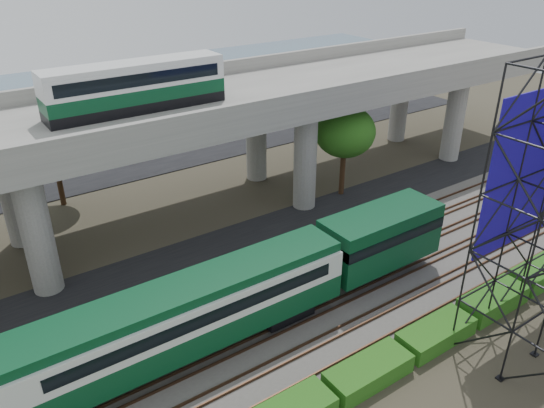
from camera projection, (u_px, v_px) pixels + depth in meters
ground at (299, 339)px, 28.91m from camera, size 140.00×140.00×0.00m
ballast_bed at (278, 318)px, 30.33m from camera, size 90.00×12.00×0.20m
service_road at (207, 254)px, 36.60m from camera, size 90.00×5.00×0.08m
parking_lot at (97, 152)px, 53.85m from camera, size 90.00×18.00×0.08m
harbor_water at (43, 103)px, 70.01m from camera, size 140.00×40.00×0.03m
rail_tracks at (278, 316)px, 30.25m from camera, size 90.00×9.52×0.16m
commuter_train at (213, 304)px, 27.01m from camera, size 29.30×3.06×4.30m
overpass at (161, 120)px, 36.88m from camera, size 80.00×12.00×12.40m
hedge_strip at (368, 371)px, 26.01m from camera, size 34.60×1.80×1.20m
trees at (102, 169)px, 35.89m from camera, size 40.94×16.94×7.69m
parked_cars at (101, 147)px, 53.33m from camera, size 35.72×9.40×1.27m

